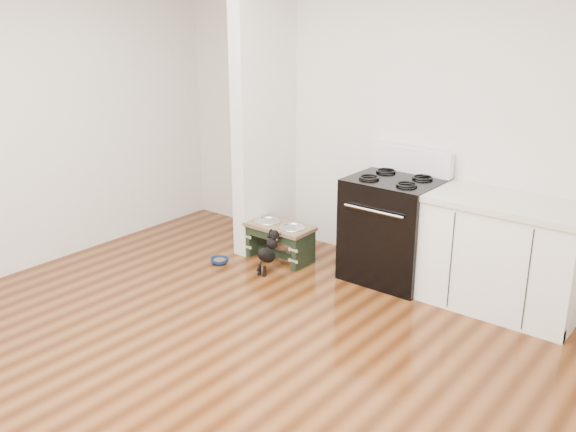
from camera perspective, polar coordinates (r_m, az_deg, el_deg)
The scene contains 8 objects.
ground at distance 4.50m, azimuth -8.07°, elevation -13.43°, with size 5.00×5.00×0.00m, color #401F0B.
room_shell at distance 3.89m, azimuth -9.15°, elevation 7.24°, with size 5.00×5.00×5.00m.
partition_wall at distance 6.23m, azimuth -2.11°, elevation 9.20°, with size 0.15×0.80×2.70m, color silver.
oven_range at distance 5.71m, azimuth 9.34°, elevation -1.00°, with size 0.76×0.69×1.14m.
cabinet_run at distance 5.36m, azimuth 18.57°, elevation -3.36°, with size 1.24×0.64×0.91m.
dog_feeder at distance 6.10m, azimuth -0.76°, elevation -1.69°, with size 0.64×0.34×0.37m.
puppy at distance 5.83m, azimuth -1.72°, elevation -3.06°, with size 0.11×0.33×0.39m.
floor_bowl at distance 6.12m, azimuth -6.11°, elevation -3.99°, with size 0.22×0.22×0.05m.
Camera 1 is at (2.83, -2.57, 2.38)m, focal length 40.00 mm.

